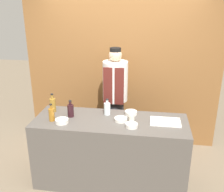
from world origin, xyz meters
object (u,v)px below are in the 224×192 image
at_px(sauce_bowl_orange, 132,125).
at_px(chef_center, 115,99).
at_px(bottle_amber, 52,114).
at_px(bottle_clear, 107,108).
at_px(cup_cream, 132,117).
at_px(sauce_bowl_green, 131,113).
at_px(sauce_bowl_red, 62,121).
at_px(cutting_board, 165,122).
at_px(bottle_wine, 71,110).
at_px(bottle_vinegar, 53,105).
at_px(sauce_bowl_brown, 121,119).

xyz_separation_m(sauce_bowl_orange, chef_center, (-0.33, 0.90, -0.02)).
xyz_separation_m(sauce_bowl_orange, bottle_amber, (-1.02, 0.03, 0.06)).
xyz_separation_m(bottle_clear, cup_cream, (0.34, -0.14, -0.04)).
xyz_separation_m(sauce_bowl_orange, sauce_bowl_green, (-0.04, 0.37, 0.00)).
bearing_deg(sauce_bowl_red, cup_cream, 13.11).
bearing_deg(sauce_bowl_orange, sauce_bowl_red, -178.99).
height_order(sauce_bowl_red, bottle_clear, bottle_clear).
bearing_deg(cutting_board, bottle_wine, -179.78).
xyz_separation_m(sauce_bowl_red, bottle_vinegar, (-0.23, 0.32, 0.07)).
distance_m(sauce_bowl_orange, bottle_wine, 0.84).
bearing_deg(cup_cream, bottle_vinegar, 173.53).
distance_m(sauce_bowl_brown, sauce_bowl_red, 0.75).
relative_size(sauce_bowl_red, sauce_bowl_green, 1.02).
height_order(sauce_bowl_red, cup_cream, cup_cream).
xyz_separation_m(sauce_bowl_red, bottle_amber, (-0.15, 0.05, 0.06)).
xyz_separation_m(sauce_bowl_red, cutting_board, (1.29, 0.21, -0.02)).
xyz_separation_m(sauce_bowl_green, bottle_wine, (-0.78, -0.18, 0.06)).
distance_m(sauce_bowl_red, cutting_board, 1.30).
bearing_deg(bottle_amber, cup_cream, 8.75).
relative_size(sauce_bowl_orange, bottle_vinegar, 0.58).
distance_m(bottle_vinegar, cup_cream, 1.10).
height_order(sauce_bowl_brown, bottle_amber, bottle_amber).
relative_size(sauce_bowl_brown, sauce_bowl_green, 1.02).
xyz_separation_m(bottle_clear, bottle_wine, (-0.46, -0.14, 0.00)).
height_order(cutting_board, chef_center, chef_center).
height_order(sauce_bowl_orange, bottle_clear, bottle_clear).
bearing_deg(bottle_clear, sauce_bowl_green, 7.45).
distance_m(cutting_board, cup_cream, 0.43).
distance_m(sauce_bowl_green, chef_center, 0.60).
height_order(sauce_bowl_brown, sauce_bowl_green, sauce_bowl_green).
bearing_deg(sauce_bowl_green, sauce_bowl_orange, -84.01).
bearing_deg(bottle_wine, cutting_board, 0.22).
xyz_separation_m(sauce_bowl_brown, sauce_bowl_orange, (0.15, -0.15, 0.00)).
bearing_deg(bottle_wine, sauce_bowl_brown, -3.30).
bearing_deg(sauce_bowl_green, bottle_amber, -160.98).
height_order(bottle_amber, bottle_wine, same).
bearing_deg(bottle_amber, bottle_vinegar, 107.54).
xyz_separation_m(sauce_bowl_brown, chef_center, (-0.18, 0.75, -0.02)).
distance_m(sauce_bowl_orange, sauce_bowl_green, 0.37).
bearing_deg(sauce_bowl_orange, bottle_clear, 137.42).
bearing_deg(sauce_bowl_brown, bottle_clear, 139.25).
relative_size(sauce_bowl_orange, cutting_board, 0.40).
bearing_deg(bottle_wine, sauce_bowl_red, -105.20).
relative_size(bottle_wine, bottle_vinegar, 0.88).
distance_m(sauce_bowl_red, bottle_amber, 0.16).
relative_size(sauce_bowl_orange, sauce_bowl_red, 0.91).
bearing_deg(sauce_bowl_brown, sauce_bowl_orange, -44.94).
height_order(cutting_board, cup_cream, cup_cream).
distance_m(bottle_wine, cup_cream, 0.81).
bearing_deg(bottle_vinegar, bottle_clear, 1.41).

